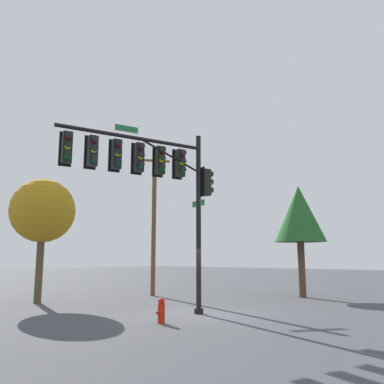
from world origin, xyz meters
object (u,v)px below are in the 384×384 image
(signal_pole_assembly, at_px, (151,171))
(tree_near, at_px, (299,214))
(utility_pole, at_px, (154,219))
(fire_hydrant, at_px, (161,311))
(tree_mid, at_px, (43,211))

(signal_pole_assembly, bearing_deg, tree_near, 173.10)
(utility_pole, relative_size, tree_near, 1.37)
(signal_pole_assembly, xyz_separation_m, tree_near, (-10.56, 1.28, -0.88))
(fire_hydrant, relative_size, tree_mid, 0.14)
(fire_hydrant, bearing_deg, signal_pole_assembly, -114.67)
(signal_pole_assembly, relative_size, fire_hydrant, 8.60)
(utility_pole, xyz_separation_m, tree_mid, (6.07, -1.71, 0.01))
(utility_pole, bearing_deg, tree_mid, -15.69)
(signal_pole_assembly, height_order, tree_near, signal_pole_assembly)
(utility_pole, xyz_separation_m, tree_near, (-4.47, 7.03, 0.14))
(fire_hydrant, height_order, tree_near, tree_near)
(utility_pole, bearing_deg, signal_pole_assembly, 43.35)
(signal_pole_assembly, distance_m, tree_mid, 7.52)
(signal_pole_assembly, distance_m, fire_hydrant, 5.16)
(fire_hydrant, bearing_deg, tree_near, 179.28)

